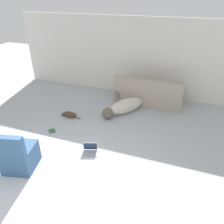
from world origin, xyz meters
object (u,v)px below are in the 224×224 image
(cat, at_px, (70,115))
(book_green, at_px, (52,131))
(couch, at_px, (149,95))
(side_chair, at_px, (19,156))
(dog, at_px, (124,107))
(laptop_open, at_px, (90,149))

(cat, height_order, book_green, cat)
(couch, bearing_deg, book_green, 50.62)
(book_green, bearing_deg, cat, 84.28)
(book_green, xyz_separation_m, side_chair, (0.15, -1.31, 0.30))
(couch, relative_size, book_green, 8.96)
(side_chair, bearing_deg, cat, -101.65)
(cat, relative_size, side_chair, 0.66)
(couch, relative_size, cat, 3.39)
(dog, height_order, laptop_open, dog)
(dog, height_order, side_chair, side_chair)
(laptop_open, bearing_deg, book_green, 142.61)
(book_green, bearing_deg, dog, 46.74)
(couch, relative_size, side_chair, 2.23)
(dog, bearing_deg, book_green, -7.56)
(cat, distance_m, book_green, 0.78)
(dog, relative_size, side_chair, 1.61)
(couch, height_order, cat, couch)
(book_green, height_order, side_chair, side_chair)
(cat, height_order, side_chair, side_chair)
(dog, height_order, book_green, dog)
(couch, distance_m, book_green, 3.08)
(laptop_open, bearing_deg, cat, 115.39)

